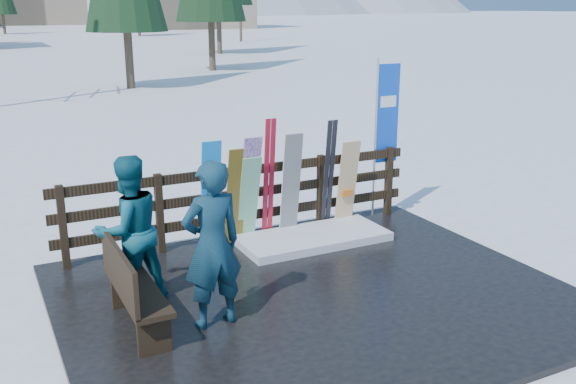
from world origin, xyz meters
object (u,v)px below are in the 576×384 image
bench (131,286)px  snowboard_2 (236,197)px  snowboard_0 (211,196)px  person_back (129,230)px  snowboard_5 (347,184)px  snowboard_1 (249,200)px  snowboard_3 (249,190)px  rental_flag (385,120)px  snowboard_4 (291,185)px  person_front (212,245)px

bench → snowboard_2: bearing=43.5°
snowboard_0 → person_back: bearing=-141.1°
snowboard_5 → snowboard_1: bearing=-180.0°
snowboard_3 → rental_flag: (2.53, 0.27, 0.79)m
snowboard_5 → person_back: 3.86m
snowboard_3 → rental_flag: rental_flag is taller
bench → snowboard_2: snowboard_2 is taller
snowboard_0 → rental_flag: size_ratio=0.63×
rental_flag → person_back: bearing=-162.6°
snowboard_0 → snowboard_5: 2.27m
snowboard_5 → snowboard_4: bearing=-180.0°
snowboard_0 → person_back: person_back is taller
snowboard_2 → snowboard_3: snowboard_3 is taller
snowboard_1 → person_back: (-2.00, -1.15, 0.22)m
bench → snowboard_0: 2.49m
snowboard_0 → snowboard_5: size_ratio=1.15×
bench → snowboard_1: bearing=40.7°
rental_flag → snowboard_4: bearing=-171.7°
snowboard_3 → person_front: (-1.35, -2.15, 0.12)m
bench → snowboard_2: 2.74m
rental_flag → person_front: 4.62m
snowboard_4 → person_front: size_ratio=0.86×
snowboard_0 → snowboard_2: size_ratio=1.08×
person_front → snowboard_5: bearing=-149.9°
snowboard_2 → person_back: 2.14m
person_front → snowboard_0: bearing=-114.9°
snowboard_2 → snowboard_3: bearing=0.0°
snowboard_1 → rental_flag: size_ratio=0.53×
snowboard_3 → person_back: person_back is taller
snowboard_1 → person_front: bearing=-122.1°
snowboard_0 → snowboard_4: (1.27, -0.00, -0.01)m
snowboard_0 → snowboard_3: 0.59m
snowboard_3 → rental_flag: bearing=6.1°
snowboard_0 → snowboard_3: bearing=-0.0°
snowboard_0 → snowboard_1: size_ratio=1.19×
snowboard_4 → snowboard_1: bearing=180.0°
snowboard_2 → snowboard_3: size_ratio=0.90×
bench → snowboard_5: (3.86, 1.88, 0.18)m
snowboard_2 → snowboard_3: 0.22m
bench → snowboard_2: size_ratio=1.00×
snowboard_4 → rental_flag: rental_flag is taller
snowboard_5 → rental_flag: bearing=17.6°
snowboard_4 → person_back: person_back is taller
snowboard_0 → snowboard_2: (0.38, -0.00, -0.07)m
bench → snowboard_0: bearing=49.6°
snowboard_0 → rental_flag: (3.11, 0.27, 0.80)m
snowboard_2 → rental_flag: 2.88m
snowboard_0 → person_front: (-0.77, -2.15, 0.13)m
bench → snowboard_3: (2.19, 1.88, 0.30)m
rental_flag → person_front: size_ratio=1.40×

